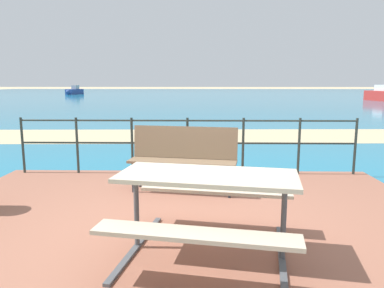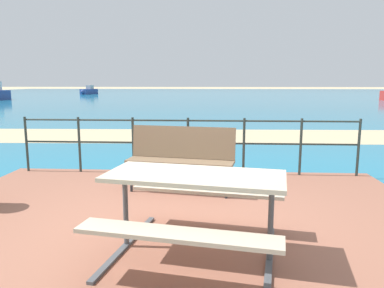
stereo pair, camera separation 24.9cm
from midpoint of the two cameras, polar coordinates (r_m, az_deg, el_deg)
name	(u,v)px [view 2 (the right image)]	position (r m, az deg, el deg)	size (l,w,h in m)	color
ground_plane	(173,230)	(4.31, -1.30, -13.24)	(240.00, 240.00, 0.00)	tan
patio_paving	(173,228)	(4.30, -1.30, -12.88)	(6.40, 5.20, 0.06)	#935B47
sea_water	(211,96)	(43.99, 3.10, 7.44)	(90.00, 90.00, 0.01)	teal
beach_strip	(199,136)	(11.50, 1.79, 1.27)	(54.00, 3.05, 0.01)	tan
picnic_table	(195,194)	(3.42, 2.53, -7.81)	(1.87, 1.74, 0.78)	#BCAD93
park_bench	(181,153)	(5.45, -0.35, -1.40)	(1.63, 0.68, 0.96)	#7A6047
railing_fence	(188,139)	(6.47, 0.47, 0.74)	(5.94, 0.04, 1.00)	#2D3833
boat_far	(89,91)	(52.77, -15.66, 7.94)	(1.61, 3.71, 1.23)	#2D478C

